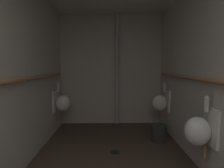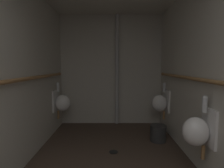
# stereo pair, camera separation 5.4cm
# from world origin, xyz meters

# --- Properties ---
(wall_left) EXTENTS (0.06, 4.38, 2.51)m
(wall_left) POSITION_xyz_m (-1.19, 2.13, 1.25)
(wall_left) COLOR beige
(wall_left) RESTS_ON ground
(wall_right) EXTENTS (0.06, 4.38, 2.51)m
(wall_right) POSITION_xyz_m (1.19, 2.13, 1.25)
(wall_right) COLOR beige
(wall_right) RESTS_ON ground
(wall_back) EXTENTS (2.43, 0.06, 2.51)m
(wall_back) POSITION_xyz_m (0.00, 4.29, 1.25)
(wall_back) COLOR beige
(wall_back) RESTS_ON ground
(urinal_left_mid) EXTENTS (0.32, 0.30, 0.76)m
(urinal_left_mid) POSITION_xyz_m (-1.01, 3.73, 0.61)
(urinal_left_mid) COLOR white
(urinal_right_mid) EXTENTS (0.32, 0.30, 0.76)m
(urinal_right_mid) POSITION_xyz_m (1.01, 2.12, 0.61)
(urinal_right_mid) COLOR white
(urinal_right_far) EXTENTS (0.32, 0.30, 0.76)m
(urinal_right_far) POSITION_xyz_m (1.01, 3.70, 0.61)
(urinal_right_far) COLOR white
(supply_pipe_left) EXTENTS (0.06, 3.68, 0.06)m
(supply_pipe_left) POSITION_xyz_m (-1.10, 2.13, 1.18)
(supply_pipe_left) COLOR #9E7042
(supply_pipe_right) EXTENTS (0.06, 3.65, 0.06)m
(supply_pipe_right) POSITION_xyz_m (1.10, 2.11, 1.18)
(supply_pipe_right) COLOR #9E7042
(standpipe_back_wall) EXTENTS (0.08, 0.08, 2.46)m
(standpipe_back_wall) POSITION_xyz_m (0.14, 4.18, 1.25)
(standpipe_back_wall) COLOR #B2B2B2
(standpipe_back_wall) RESTS_ON ground
(floor_drain) EXTENTS (0.14, 0.14, 0.01)m
(floor_drain) POSITION_xyz_m (0.05, 2.82, 0.00)
(floor_drain) COLOR black
(floor_drain) RESTS_ON ground
(waste_bin) EXTENTS (0.28, 0.28, 0.29)m
(waste_bin) POSITION_xyz_m (0.86, 3.24, 0.15)
(waste_bin) COLOR #2D2D2D
(waste_bin) RESTS_ON ground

